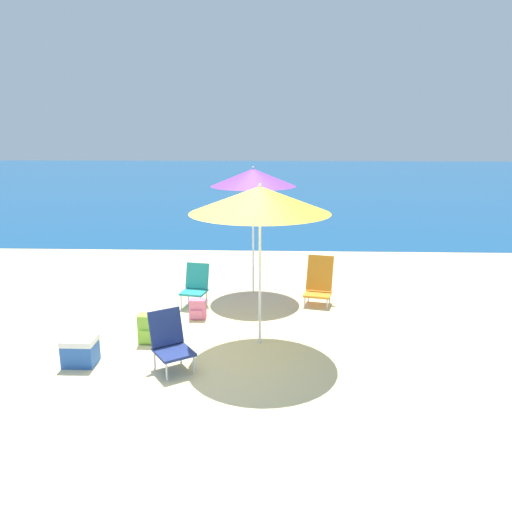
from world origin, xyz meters
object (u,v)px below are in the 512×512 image
beach_chair_orange (319,282)px  backpack_lime (148,329)px  beach_chair_navy (170,340)px  beach_umbrella_yellow (260,200)px  cooler_box (80,351)px  beach_umbrella_purple (253,178)px  backpack_pink (198,309)px  beach_chair_teal (196,284)px

beach_chair_orange → backpack_lime: (-2.63, -1.85, -0.18)m
beach_chair_orange → beach_chair_navy: (-2.14, -2.63, -0.02)m
beach_umbrella_yellow → cooler_box: size_ratio=5.48×
backpack_lime → cooler_box: bearing=-134.9°
beach_umbrella_yellow → beach_umbrella_purple: size_ratio=0.98×
backpack_lime → beach_umbrella_purple: bearing=60.6°
cooler_box → beach_chair_navy: bearing=-2.4°
beach_umbrella_purple → backpack_lime: (-1.42, -2.52, -1.97)m
beach_umbrella_purple → beach_chair_navy: (-0.94, -3.30, -1.80)m
beach_umbrella_yellow → beach_umbrella_purple: 2.50m
beach_umbrella_yellow → beach_chair_orange: (1.00, 1.82, -1.70)m
beach_umbrella_purple → backpack_pink: size_ratio=7.27×
beach_chair_orange → backpack_pink: 2.24m
beach_umbrella_yellow → beach_chair_orange: size_ratio=2.77×
backpack_lime → cooler_box: size_ratio=1.01×
beach_chair_navy → backpack_lime: size_ratio=1.75×
beach_umbrella_yellow → beach_chair_orange: beach_umbrella_yellow is taller
beach_umbrella_yellow → backpack_lime: bearing=-178.9°
beach_chair_teal → backpack_pink: (0.13, -0.65, -0.23)m
beach_chair_teal → backpack_lime: bearing=-93.6°
beach_chair_orange → backpack_lime: bearing=-131.3°
backpack_pink → backpack_lime: bearing=-119.9°
beach_chair_orange → beach_umbrella_purple: bearing=164.5°
beach_chair_navy → backpack_pink: bearing=53.4°
backpack_pink → cooler_box: cooler_box is taller
beach_chair_teal → cooler_box: 2.65m
beach_chair_orange → beach_chair_teal: (-2.18, -0.21, -0.01)m
cooler_box → beach_umbrella_purple: bearing=56.5°
beach_umbrella_yellow → backpack_lime: 2.49m
beach_umbrella_yellow → backpack_pink: size_ratio=7.10×
beach_chair_teal → backpack_pink: size_ratio=2.25×
cooler_box → beach_chair_teal: bearing=63.8°
backpack_pink → beach_chair_teal: bearing=101.2°
beach_umbrella_yellow → backpack_pink: beach_umbrella_yellow is taller
backpack_pink → cooler_box: bearing=-127.1°
beach_chair_navy → backpack_pink: size_ratio=2.29×
backpack_pink → beach_chair_orange: bearing=22.7°
beach_umbrella_purple → backpack_lime: size_ratio=5.57×
beach_chair_navy → cooler_box: bearing=143.8°
beach_chair_teal → backpack_pink: 0.70m
beach_chair_navy → beach_umbrella_yellow: bearing=1.7°
backpack_lime → beach_chair_navy: bearing=-58.2°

